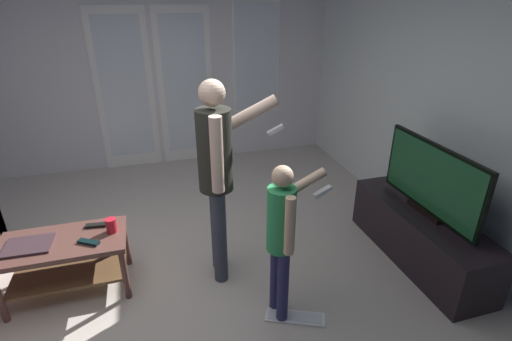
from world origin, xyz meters
The scene contains 13 objects.
ground_plane centered at (0.00, 0.00, -0.01)m, with size 5.23×5.57×0.02m, color #B9ACA0.
wall_back_with_doors centered at (0.06, 2.75, 1.35)m, with size 5.23×0.09×2.79m.
wall_right_plain centered at (2.58, 0.00, 1.38)m, with size 0.06×5.57×2.76m.
coffee_table centered at (-0.75, 0.22, 0.35)m, with size 0.93×0.50×0.48m.
tv_stand centered at (2.20, -0.22, 0.24)m, with size 0.46×1.47×0.48m.
flat_screen_tv centered at (2.20, -0.22, 0.80)m, with size 0.08×1.12×0.63m.
person_adult centered at (0.47, 0.10, 1.00)m, with size 0.73×0.45×1.67m.
person_child centered at (0.79, -0.49, 0.74)m, with size 0.54×0.36×1.22m.
loose_keyboard centered at (0.88, -0.58, 0.01)m, with size 0.45×0.30×0.02m.
laptop_closed centered at (-0.97, 0.20, 0.49)m, with size 0.33×0.25×0.02m, color #3C2A2F.
cup_near_edge centered at (-0.38, 0.24, 0.54)m, with size 0.08×0.08×0.12m, color red.
tv_remote_black centered at (-0.50, 0.35, 0.49)m, with size 0.17×0.05×0.02m, color black.
dvd_remote_slim centered at (-0.54, 0.12, 0.49)m, with size 0.17×0.05×0.02m, color black.
Camera 1 is at (0.00, -2.53, 2.19)m, focal length 26.78 mm.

